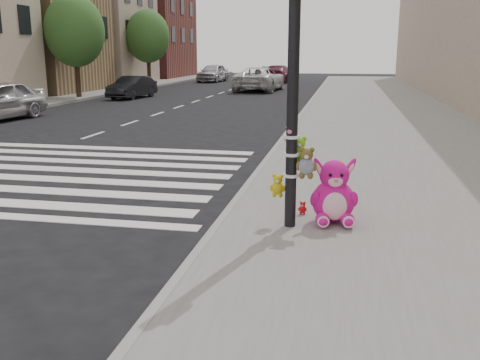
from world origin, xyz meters
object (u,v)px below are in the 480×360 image
(signal_pole, at_px, (295,112))
(red_teddy, at_px, (303,208))
(car_white_near, at_px, (260,79))
(pink_bunny, at_px, (334,196))
(car_dark_far, at_px, (132,87))

(signal_pole, height_order, red_teddy, signal_pole)
(signal_pole, bearing_deg, car_white_near, 100.01)
(pink_bunny, xyz_separation_m, red_teddy, (-0.47, 0.31, -0.30))
(signal_pole, xyz_separation_m, car_dark_far, (-11.19, 21.40, -1.17))
(pink_bunny, distance_m, car_dark_far, 24.18)
(car_white_near, bearing_deg, car_dark_far, 52.70)
(red_teddy, relative_size, car_dark_far, 0.05)
(car_dark_far, relative_size, car_white_near, 0.66)
(signal_pole, height_order, car_white_near, signal_pole)
(red_teddy, xyz_separation_m, car_white_near, (-5.13, 27.86, 0.55))
(pink_bunny, distance_m, red_teddy, 0.64)
(signal_pole, distance_m, car_dark_far, 24.18)
(signal_pole, distance_m, car_white_near, 28.90)
(signal_pole, height_order, car_dark_far, signal_pole)
(car_white_near, bearing_deg, pink_bunny, 105.12)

